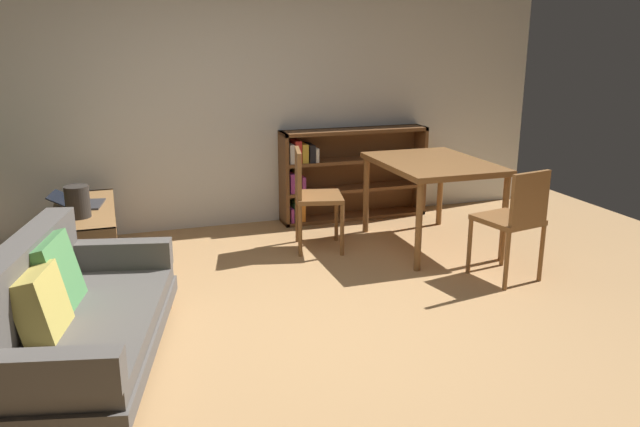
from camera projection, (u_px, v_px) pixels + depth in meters
ground_plane at (310, 336)px, 4.10m from camera, size 8.16×8.16×0.00m
back_wall_panel at (226, 91)px, 6.20m from camera, size 6.80×0.10×2.70m
fabric_couch at (65, 314)px, 3.63m from camera, size 1.21×1.89×0.75m
media_console at (87, 240)px, 5.19m from camera, size 0.48×1.29×0.53m
open_laptop at (79, 202)px, 5.20m from camera, size 0.45×0.39×0.11m
desk_speaker at (77, 202)px, 4.85m from camera, size 0.18×0.18×0.25m
dining_table at (432, 170)px, 5.69m from camera, size 0.91×1.22×0.79m
dining_chair_near at (515, 217)px, 4.91m from camera, size 0.49×0.51×0.90m
dining_chair_far at (311, 192)px, 5.64m from camera, size 0.50×0.53×0.91m
bookshelf at (345, 173)px, 6.64m from camera, size 1.56×0.29×0.95m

